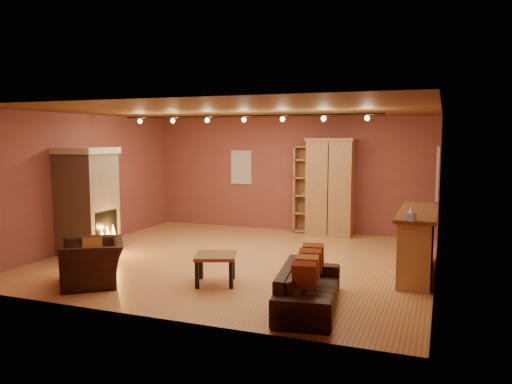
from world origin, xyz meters
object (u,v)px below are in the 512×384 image
at_px(bookcase, 313,189).
at_px(bar_counter, 417,242).
at_px(armchair, 93,255).
at_px(loveseat, 309,280).
at_px(fireplace, 87,201).
at_px(coffee_table, 216,259).
at_px(armoire, 330,187).

distance_m(bookcase, bar_counter, 4.03).
distance_m(bookcase, armchair, 5.88).
xyz_separation_m(loveseat, armchair, (-3.49, -0.13, 0.08)).
bearing_deg(bar_counter, fireplace, -173.60).
xyz_separation_m(bar_counter, coffee_table, (-2.96, -1.70, -0.15)).
xyz_separation_m(bookcase, armoire, (0.48, -0.18, 0.08)).
height_order(fireplace, armchair, fireplace).
height_order(armoire, bar_counter, armoire).
bearing_deg(fireplace, coffee_table, -16.94).
xyz_separation_m(loveseat, coffee_table, (-1.67, 0.56, 0.02)).
xyz_separation_m(fireplace, bar_counter, (6.24, 0.70, -0.50)).
bearing_deg(bookcase, armchair, -111.98).
distance_m(armchair, coffee_table, 1.95).
distance_m(fireplace, bookcase, 5.22).
bearing_deg(armoire, coffee_table, -100.53).
distance_m(fireplace, coffee_table, 3.49).
xyz_separation_m(armoire, bar_counter, (2.12, -2.86, -0.60)).
bearing_deg(bookcase, coffee_table, -94.46).
xyz_separation_m(bookcase, loveseat, (1.30, -5.30, -0.68)).
distance_m(fireplace, bar_counter, 6.30).
relative_size(loveseat, armchair, 1.57).
relative_size(fireplace, bookcase, 1.01).
height_order(fireplace, bookcase, fireplace).
bearing_deg(fireplace, bookcase, 45.69).
height_order(bar_counter, armchair, bar_counter).
bearing_deg(loveseat, armchair, 83.80).
relative_size(loveseat, coffee_table, 2.45).
bearing_deg(armoire, loveseat, -80.86).
bearing_deg(fireplace, bar_counter, 6.40).
relative_size(armoire, bar_counter, 1.00).
bearing_deg(armchair, coffee_table, 73.35).
bearing_deg(bar_counter, loveseat, -119.76).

